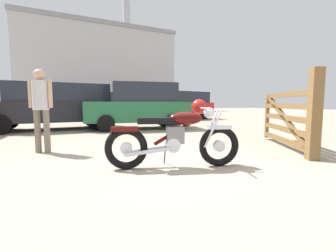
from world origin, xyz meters
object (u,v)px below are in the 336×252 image
bystander (41,102)px  pale_sedan_back (140,105)px  blue_hatchback_right (178,104)px  timber_gate (291,117)px  silver_sedan_mid (55,105)px  vintage_motorcycle (177,136)px  red_hatchback_near (109,106)px  white_estate_far (59,104)px

bystander → pale_sedan_back: (3.09, 3.52, -0.10)m
blue_hatchback_right → timber_gate: bearing=67.2°
silver_sedan_mid → blue_hatchback_right: (6.79, 3.09, 0.00)m
vintage_motorcycle → red_hatchback_near: red_hatchback_near is taller
red_hatchback_near → vintage_motorcycle: bearing=-103.2°
timber_gate → bystander: size_ratio=1.38×
vintage_motorcycle → pale_sedan_back: pale_sedan_back is taller
bystander → red_hatchback_near: (2.86, 9.32, -0.18)m
silver_sedan_mid → red_hatchback_near: silver_sedan_mid is taller
silver_sedan_mid → pale_sedan_back: pale_sedan_back is taller
bystander → red_hatchback_near: 9.75m
pale_sedan_back → silver_sedan_mid: bearing=-9.5°
bystander → silver_sedan_mid: size_ratio=0.35×
vintage_motorcycle → white_estate_far: white_estate_far is taller
silver_sedan_mid → timber_gate: bearing=124.4°
silver_sedan_mid → red_hatchback_near: bearing=-123.3°
silver_sedan_mid → white_estate_far: size_ratio=0.99×
pale_sedan_back → blue_hatchback_right: pale_sedan_back is taller
blue_hatchback_right → red_hatchback_near: 4.31m
vintage_motorcycle → white_estate_far: bearing=114.3°
bystander → blue_hatchback_right: 10.28m
vintage_motorcycle → red_hatchback_near: size_ratio=0.46×
vintage_motorcycle → silver_sedan_mid: size_ratio=0.42×
bystander → blue_hatchback_right: size_ratio=0.34×
silver_sedan_mid → vintage_motorcycle: bearing=103.9°
timber_gate → pale_sedan_back: bearing=47.3°
vintage_motorcycle → bystander: size_ratio=1.22×
vintage_motorcycle → silver_sedan_mid: 6.92m
vintage_motorcycle → blue_hatchback_right: (4.83, 9.71, 0.45)m
bystander → pale_sedan_back: pale_sedan_back is taller
bystander → blue_hatchback_right: bearing=-21.3°
timber_gate → red_hatchback_near: (-1.97, 11.10, 0.13)m
pale_sedan_back → red_hatchback_near: pale_sedan_back is taller
bystander → blue_hatchback_right: (6.84, 7.67, -0.08)m
timber_gate → bystander: bystander is taller
white_estate_far → red_hatchback_near: bearing=-54.6°
silver_sedan_mid → red_hatchback_near: 5.51m
blue_hatchback_right → red_hatchback_near: blue_hatchback_right is taller
vintage_motorcycle → red_hatchback_near: (0.85, 11.36, 0.34)m
bystander → silver_sedan_mid: (0.05, 4.58, -0.08)m
vintage_motorcycle → timber_gate: (2.82, 0.26, 0.21)m
pale_sedan_back → white_estate_far: 9.87m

